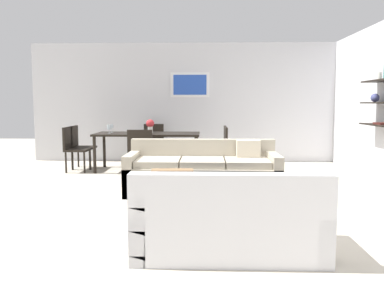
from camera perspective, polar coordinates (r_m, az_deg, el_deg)
ground_plane at (r=5.68m, az=1.05°, el=-7.77°), size 18.00×18.00×0.00m
back_wall_unit at (r=9.04m, az=3.28°, el=6.02°), size 8.40×0.09×2.70m
sofa_beige at (r=5.94m, az=1.61°, el=-4.26°), size 2.26×0.90×0.78m
loveseat_white at (r=3.64m, az=5.16°, el=-10.91°), size 1.67×0.90×0.78m
coffee_table at (r=4.90m, az=3.85°, el=-7.72°), size 1.30×1.05×0.38m
decorative_bowl at (r=4.84m, az=4.35°, el=-5.18°), size 0.33×0.33×0.06m
apple_on_coffee_table at (r=4.72m, az=1.51°, el=-5.37°), size 0.08×0.08×0.08m
dining_table at (r=7.88m, az=-6.46°, el=1.10°), size 2.07×0.85×0.75m
dining_chair_right_near at (r=7.63m, az=4.11°, el=-0.38°), size 0.44×0.44×0.88m
dining_chair_head at (r=8.72m, az=-5.65°, el=0.41°), size 0.44×0.44×0.88m
dining_chair_foot at (r=7.08m, az=-7.42°, el=-0.91°), size 0.44×0.44×0.88m
dining_chair_left_near at (r=8.05m, az=-16.84°, el=-0.29°), size 0.44×0.44×0.88m
dining_chair_left_far at (r=8.41m, az=-16.01°, el=-0.00°), size 0.44×0.44×0.88m
dining_chair_right_far at (r=8.01m, az=4.01°, el=-0.07°), size 0.44×0.44×0.88m
wine_glass_left_near at (r=7.91m, az=-11.94°, el=2.39°), size 0.08×0.08×0.17m
wine_glass_head at (r=8.23m, az=-6.10°, el=2.64°), size 0.07×0.07×0.17m
wine_glass_left_far at (r=8.11m, az=-11.58°, el=2.48°), size 0.07×0.07×0.16m
centerpiece_vase at (r=7.87m, az=-6.09°, el=2.76°), size 0.16×0.16×0.27m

